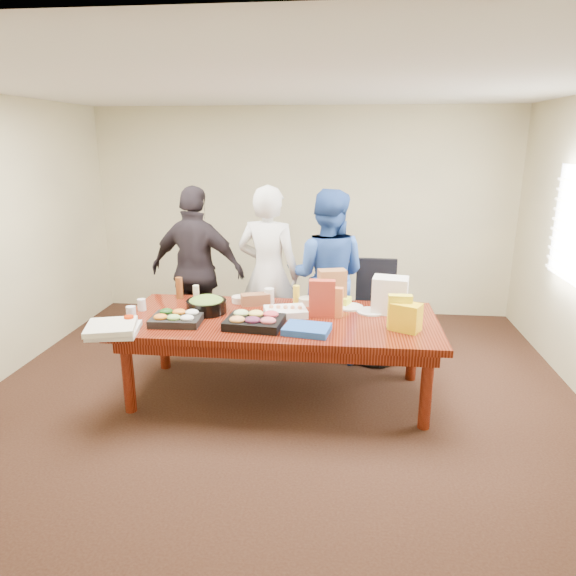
# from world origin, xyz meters

# --- Properties ---
(floor) EXTENTS (5.50, 5.00, 0.02)m
(floor) POSITION_xyz_m (0.00, 0.00, -0.01)
(floor) COLOR #47301E
(floor) RESTS_ON ground
(ceiling) EXTENTS (5.50, 5.00, 0.02)m
(ceiling) POSITION_xyz_m (0.00, 0.00, 2.71)
(ceiling) COLOR white
(ceiling) RESTS_ON wall_back
(wall_back) EXTENTS (5.50, 0.04, 2.70)m
(wall_back) POSITION_xyz_m (0.00, 2.50, 1.35)
(wall_back) COLOR beige
(wall_back) RESTS_ON floor
(wall_front) EXTENTS (5.50, 0.04, 2.70)m
(wall_front) POSITION_xyz_m (0.00, -2.50, 1.35)
(wall_front) COLOR beige
(wall_front) RESTS_ON floor
(conference_table) EXTENTS (2.80, 1.20, 0.75)m
(conference_table) POSITION_xyz_m (0.00, 0.00, 0.38)
(conference_table) COLOR #4C1C0F
(conference_table) RESTS_ON floor
(office_chair) EXTENTS (0.53, 0.53, 1.02)m
(office_chair) POSITION_xyz_m (0.91, 0.90, 0.51)
(office_chair) COLOR black
(office_chair) RESTS_ON floor
(person_center) EXTENTS (0.75, 0.57, 1.85)m
(person_center) POSITION_xyz_m (-0.22, 0.88, 0.92)
(person_center) COLOR silver
(person_center) RESTS_ON floor
(person_right) EXTENTS (0.96, 0.79, 1.81)m
(person_right) POSITION_xyz_m (0.38, 0.93, 0.90)
(person_right) COLOR #284DA2
(person_right) RESTS_ON floor
(person_left) EXTENTS (1.13, 0.63, 1.82)m
(person_left) POSITION_xyz_m (-1.01, 0.97, 0.91)
(person_left) COLOR black
(person_left) RESTS_ON floor
(veggie_tray) EXTENTS (0.44, 0.35, 0.06)m
(veggie_tray) POSITION_xyz_m (-0.87, -0.23, 0.78)
(veggie_tray) COLOR black
(veggie_tray) RESTS_ON conference_table
(fruit_tray) EXTENTS (0.51, 0.42, 0.07)m
(fruit_tray) POSITION_xyz_m (-0.18, -0.23, 0.79)
(fruit_tray) COLOR black
(fruit_tray) RESTS_ON conference_table
(sheet_cake) EXTENTS (0.43, 0.37, 0.06)m
(sheet_cake) POSITION_xyz_m (0.05, 0.08, 0.78)
(sheet_cake) COLOR white
(sheet_cake) RESTS_ON conference_table
(salad_bowl) EXTENTS (0.38, 0.38, 0.12)m
(salad_bowl) POSITION_xyz_m (-0.68, 0.08, 0.81)
(salad_bowl) COLOR black
(salad_bowl) RESTS_ON conference_table
(chip_bag_blue) EXTENTS (0.41, 0.34, 0.06)m
(chip_bag_blue) POSITION_xyz_m (0.27, -0.33, 0.78)
(chip_bag_blue) COLOR #1F4FB3
(chip_bag_blue) RESTS_ON conference_table
(chip_bag_red) EXTENTS (0.23, 0.10, 0.34)m
(chip_bag_red) POSITION_xyz_m (0.38, 0.08, 0.92)
(chip_bag_red) COLOR #B53621
(chip_bag_red) RESTS_ON conference_table
(chip_bag_yellow) EXTENTS (0.20, 0.08, 0.29)m
(chip_bag_yellow) POSITION_xyz_m (1.03, -0.15, 0.90)
(chip_bag_yellow) COLOR yellow
(chip_bag_yellow) RESTS_ON conference_table
(chip_bag_orange) EXTENTS (0.18, 0.09, 0.27)m
(chip_bag_orange) POSITION_xyz_m (0.47, 0.08, 0.89)
(chip_bag_orange) COLOR orange
(chip_bag_orange) RESTS_ON conference_table
(mayo_jar) EXTENTS (0.09, 0.09, 0.15)m
(mayo_jar) POSITION_xyz_m (-0.15, 0.42, 0.82)
(mayo_jar) COLOR white
(mayo_jar) RESTS_ON conference_table
(mustard_bottle) EXTENTS (0.07, 0.07, 0.18)m
(mustard_bottle) POSITION_xyz_m (0.11, 0.44, 0.84)
(mustard_bottle) COLOR yellow
(mustard_bottle) RESTS_ON conference_table
(dressing_bottle) EXTENTS (0.08, 0.08, 0.22)m
(dressing_bottle) POSITION_xyz_m (-1.06, 0.48, 0.86)
(dressing_bottle) COLOR brown
(dressing_bottle) RESTS_ON conference_table
(ranch_bottle) EXTENTS (0.06, 0.06, 0.18)m
(ranch_bottle) POSITION_xyz_m (-0.85, 0.34, 0.84)
(ranch_bottle) COLOR beige
(ranch_bottle) RESTS_ON conference_table
(banana_bunch) EXTENTS (0.27, 0.22, 0.08)m
(banana_bunch) POSITION_xyz_m (0.51, 0.45, 0.79)
(banana_bunch) COLOR yellow
(banana_bunch) RESTS_ON conference_table
(bread_loaf) EXTENTS (0.30, 0.20, 0.11)m
(bread_loaf) POSITION_xyz_m (-0.27, 0.36, 0.80)
(bread_loaf) COLOR brown
(bread_loaf) RESTS_ON conference_table
(kraft_bag) EXTENTS (0.29, 0.21, 0.34)m
(kraft_bag) POSITION_xyz_m (0.45, 0.46, 0.92)
(kraft_bag) COLOR #9A6036
(kraft_bag) RESTS_ON conference_table
(red_cup) EXTENTS (0.09, 0.09, 0.11)m
(red_cup) POSITION_xyz_m (-1.22, -0.39, 0.80)
(red_cup) COLOR #AE2200
(red_cup) RESTS_ON conference_table
(clear_cup_a) EXTENTS (0.10, 0.10, 0.12)m
(clear_cup_a) POSITION_xyz_m (-1.30, -0.16, 0.81)
(clear_cup_a) COLOR silver
(clear_cup_a) RESTS_ON conference_table
(clear_cup_b) EXTENTS (0.09, 0.09, 0.11)m
(clear_cup_b) POSITION_xyz_m (-1.30, 0.08, 0.80)
(clear_cup_b) COLOR white
(clear_cup_b) RESTS_ON conference_table
(pizza_box_lower) EXTENTS (0.45, 0.45, 0.04)m
(pizza_box_lower) POSITION_xyz_m (-1.30, -0.52, 0.77)
(pizza_box_lower) COLOR silver
(pizza_box_lower) RESTS_ON conference_table
(pizza_box_upper) EXTENTS (0.47, 0.47, 0.04)m
(pizza_box_upper) POSITION_xyz_m (-1.31, -0.55, 0.82)
(pizza_box_upper) COLOR silver
(pizza_box_upper) RESTS_ON pizza_box_lower
(plate_a) EXTENTS (0.31, 0.31, 0.01)m
(plate_a) POSITION_xyz_m (0.82, 0.25, 0.76)
(plate_a) COLOR silver
(plate_a) RESTS_ON conference_table
(plate_b) EXTENTS (0.31, 0.31, 0.02)m
(plate_b) POSITION_xyz_m (0.63, 0.36, 0.76)
(plate_b) COLOR silver
(plate_b) RESTS_ON conference_table
(dip_bowl_a) EXTENTS (0.20, 0.20, 0.06)m
(dip_bowl_a) POSITION_xyz_m (0.22, 0.43, 0.78)
(dip_bowl_a) COLOR beige
(dip_bowl_a) RESTS_ON conference_table
(dip_bowl_b) EXTENTS (0.17, 0.17, 0.06)m
(dip_bowl_b) POSITION_xyz_m (-0.44, 0.42, 0.78)
(dip_bowl_b) COLOR beige
(dip_bowl_b) RESTS_ON conference_table
(grocery_bag_white) EXTENTS (0.34, 0.27, 0.33)m
(grocery_bag_white) POSITION_xyz_m (0.99, 0.26, 0.92)
(grocery_bag_white) COLOR white
(grocery_bag_white) RESTS_ON conference_table
(grocery_bag_yellow) EXTENTS (0.28, 0.25, 0.23)m
(grocery_bag_yellow) POSITION_xyz_m (1.09, -0.19, 0.87)
(grocery_bag_yellow) COLOR yellow
(grocery_bag_yellow) RESTS_ON conference_table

